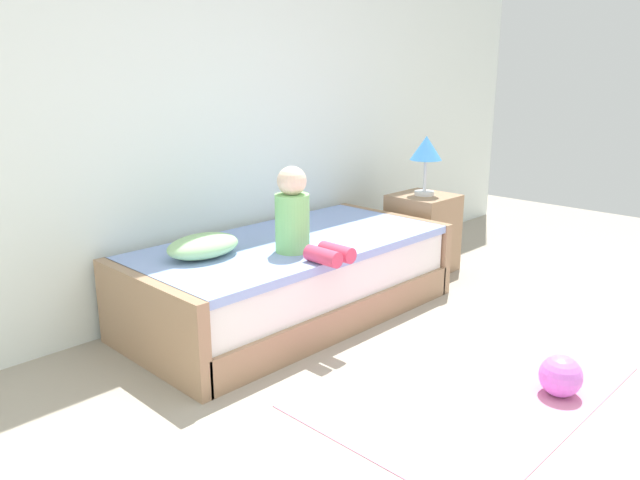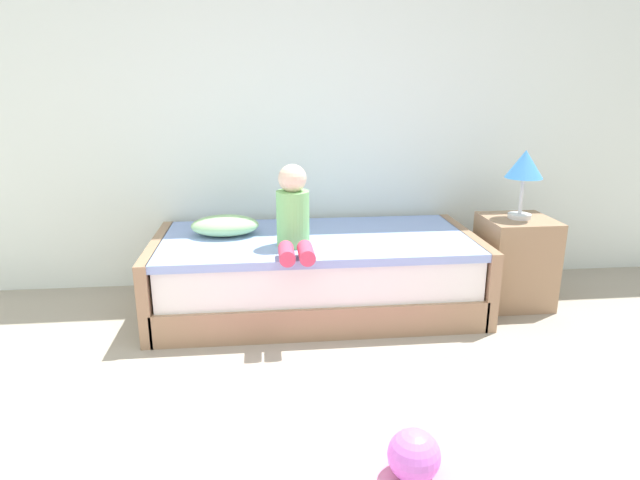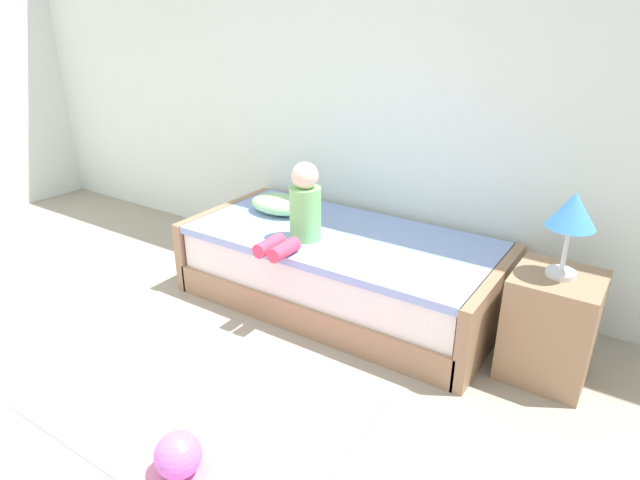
% 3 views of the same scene
% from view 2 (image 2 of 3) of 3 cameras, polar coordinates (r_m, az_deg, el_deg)
% --- Properties ---
extents(wall_rear, '(7.20, 0.10, 2.90)m').
position_cam_2_polar(wall_rear, '(3.96, -3.96, 16.09)').
color(wall_rear, silver).
rests_on(wall_rear, ground).
extents(bed, '(2.11, 1.00, 0.50)m').
position_cam_2_polar(bed, '(3.59, -0.42, -3.53)').
color(bed, '#997556').
rests_on(bed, ground).
extents(nightstand, '(0.44, 0.44, 0.60)m').
position_cam_2_polar(nightstand, '(3.89, 19.87, -2.10)').
color(nightstand, '#997556').
rests_on(nightstand, ground).
extents(table_lamp, '(0.24, 0.24, 0.45)m').
position_cam_2_polar(table_lamp, '(3.75, 20.81, 7.17)').
color(table_lamp, silver).
rests_on(table_lamp, nightstand).
extents(child_figure, '(0.20, 0.51, 0.50)m').
position_cam_2_polar(child_figure, '(3.23, -2.84, 2.66)').
color(child_figure, '#7FC672').
rests_on(child_figure, bed).
extents(pillow, '(0.44, 0.30, 0.13)m').
position_cam_2_polar(pillow, '(3.58, -10.01, 1.53)').
color(pillow, '#99CC8C').
rests_on(pillow, bed).
extents(toy_ball, '(0.20, 0.20, 0.20)m').
position_cam_2_polar(toy_ball, '(2.24, 9.90, -21.53)').
color(toy_ball, '#CC66D8').
rests_on(toy_ball, ground).
extents(area_rug, '(1.60, 1.10, 0.01)m').
position_cam_2_polar(area_rug, '(2.55, 1.85, -18.81)').
color(area_rug, pink).
rests_on(area_rug, ground).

